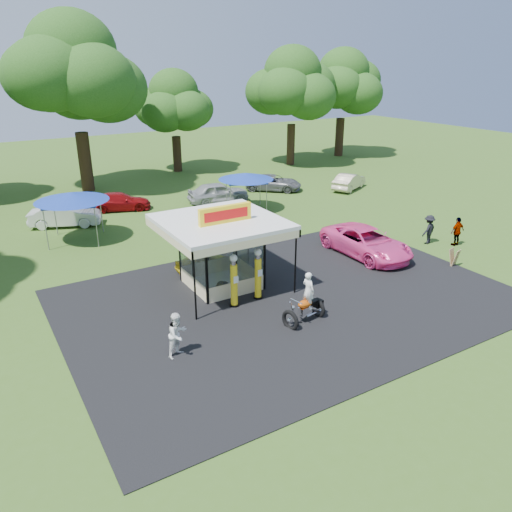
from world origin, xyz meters
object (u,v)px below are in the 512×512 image
object	(u,v)px
spectator_east_b	(457,231)
bg_car_d	(273,183)
a_frame_sign	(454,258)
tent_west	(72,197)
pink_sedan	(366,242)
spectator_west	(178,335)
tent_east	(246,177)
motorcycle	(307,302)
bg_car_c	(218,193)
gas_station_kiosk	(221,252)
gas_pump_right	(258,275)
bg_car_a	(65,215)
bg_car_e	(349,181)
spectator_east_a	(429,229)
bg_car_b	(120,202)
kiosk_car	(202,262)

from	to	relation	value
spectator_east_b	bg_car_d	world-z (taller)	spectator_east_b
a_frame_sign	tent_west	xyz separation A→B (m)	(-16.41, 14.53, 2.26)
pink_sedan	spectator_west	bearing A→B (deg)	-162.72
pink_sedan	tent_east	size ratio (longest dim) A/B	1.44
motorcycle	bg_car_c	xyz separation A→B (m)	(5.33, 18.61, -0.10)
gas_station_kiosk	gas_pump_right	distance (m)	2.34
gas_pump_right	bg_car_a	xyz separation A→B (m)	(-5.35, 15.77, -0.43)
gas_station_kiosk	bg_car_a	size ratio (longest dim) A/B	1.19
bg_car_d	bg_car_e	xyz separation A→B (m)	(5.69, -3.02, 0.03)
spectator_east_a	bg_car_d	distance (m)	15.74
a_frame_sign	bg_car_b	distance (m)	23.13
a_frame_sign	bg_car_d	world-z (taller)	bg_car_d
spectator_east_b	pink_sedan	bearing A→B (deg)	-12.96
motorcycle	spectator_west	size ratio (longest dim) A/B	1.30
gas_pump_right	bg_car_b	world-z (taller)	gas_pump_right
motorcycle	a_frame_sign	world-z (taller)	motorcycle
gas_station_kiosk	tent_east	distance (m)	13.12
bg_car_c	a_frame_sign	bearing A→B (deg)	-156.25
a_frame_sign	bg_car_c	xyz separation A→B (m)	(-5.07, 17.78, 0.33)
spectator_east_a	bg_car_b	size ratio (longest dim) A/B	0.40
gas_pump_right	spectator_east_b	xyz separation A→B (m)	(13.77, -0.02, -0.31)
gas_pump_right	bg_car_b	bearing A→B (deg)	93.71
gas_pump_right	bg_car_b	size ratio (longest dim) A/B	0.56
bg_car_e	tent_west	distance (m)	22.89
a_frame_sign	spectator_west	bearing A→B (deg)	165.99
spectator_east_a	spectator_east_b	xyz separation A→B (m)	(1.18, -1.11, -0.01)
tent_west	spectator_east_b	bearing A→B (deg)	-33.14
spectator_east_b	bg_car_c	bearing A→B (deg)	-61.33
bg_car_b	tent_east	xyz separation A→B (m)	(7.90, -4.78, 1.86)
bg_car_c	bg_car_e	bearing A→B (deg)	-91.86
gas_station_kiosk	spectator_east_b	distance (m)	14.73
kiosk_car	bg_car_c	size ratio (longest dim) A/B	0.60
motorcycle	kiosk_car	distance (m)	7.35
bg_car_b	tent_west	size ratio (longest dim) A/B	1.02
bg_car_a	spectator_east_b	bearing A→B (deg)	-107.90
a_frame_sign	tent_east	world-z (taller)	tent_east
tent_east	bg_car_c	bearing A→B (deg)	105.29
motorcycle	bg_car_a	world-z (taller)	motorcycle
spectator_east_b	bg_car_a	distance (m)	24.79
motorcycle	bg_car_a	bearing A→B (deg)	97.03
tent_west	spectator_east_a	bearing A→B (deg)	-32.38
motorcycle	bg_car_e	distance (m)	23.62
gas_pump_right	spectator_east_a	xyz separation A→B (m)	(12.59, 1.09, -0.30)
pink_sedan	tent_east	bearing A→B (deg)	96.36
bg_car_c	tent_west	distance (m)	11.95
gas_pump_right	motorcycle	bearing A→B (deg)	-77.41
bg_car_c	kiosk_car	bearing A→B (deg)	157.24
a_frame_sign	pink_sedan	xyz separation A→B (m)	(-2.99, 3.59, 0.33)
spectator_east_a	bg_car_e	xyz separation A→B (m)	(4.80, 12.69, -0.20)
spectator_east_b	bg_car_d	bearing A→B (deg)	-80.70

